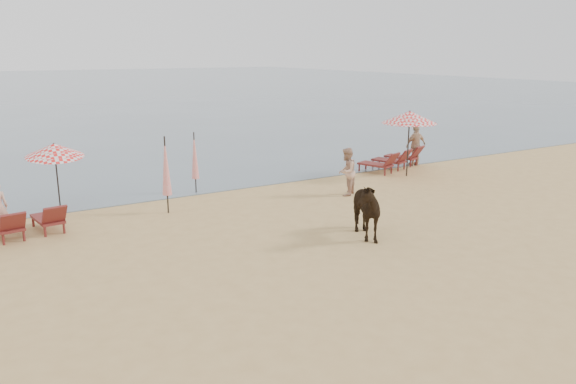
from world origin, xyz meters
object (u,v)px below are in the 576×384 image
at_px(umbrella_closed_right, 195,156).
at_px(beachgoer_right_a, 347,172).
at_px(beachgoer_right_b, 416,145).
at_px(cow, 361,208).
at_px(umbrella_open_right, 410,117).
at_px(lounger_cluster_left, 9,225).
at_px(lounger_cluster_right, 393,159).
at_px(umbrella_closed_left, 166,166).
at_px(umbrella_open_left_b, 54,150).

xyz_separation_m(umbrella_closed_right, beachgoer_right_a, (4.48, -3.01, -0.51)).
bearing_deg(beachgoer_right_b, cow, 40.43).
xyz_separation_m(umbrella_open_right, cow, (-6.45, -5.17, -1.59)).
bearing_deg(beachgoer_right_b, umbrella_open_right, 40.34).
xyz_separation_m(lounger_cluster_left, cow, (8.32, -4.72, 0.40)).
bearing_deg(cow, umbrella_closed_right, 124.25).
bearing_deg(umbrella_open_right, lounger_cluster_right, 49.24).
relative_size(lounger_cluster_right, umbrella_closed_left, 1.33).
distance_m(lounger_cluster_left, umbrella_open_left_b, 3.35).
height_order(lounger_cluster_left, beachgoer_right_b, beachgoer_right_b).
bearing_deg(cow, beachgoer_right_a, 75.98).
bearing_deg(lounger_cluster_right, beachgoer_right_b, -14.12).
bearing_deg(umbrella_open_left_b, cow, -48.46).
bearing_deg(lounger_cluster_left, cow, -37.13).
bearing_deg(beachgoer_right_a, lounger_cluster_left, -40.54).
distance_m(lounger_cluster_left, lounger_cluster_right, 15.30).
height_order(umbrella_open_right, umbrella_closed_left, umbrella_open_right).
height_order(umbrella_open_left_b, umbrella_closed_right, umbrella_open_left_b).
distance_m(cow, beachgoer_right_b, 10.59).
bearing_deg(cow, umbrella_open_left_b, 150.58).
distance_m(lounger_cluster_right, beachgoer_right_b, 1.47).
height_order(cow, beachgoer_right_b, beachgoer_right_b).
bearing_deg(umbrella_open_right, umbrella_closed_left, 158.23).
distance_m(lounger_cluster_right, umbrella_open_right, 2.41).
bearing_deg(lounger_cluster_right, umbrella_open_right, -127.35).
relative_size(umbrella_closed_left, umbrella_closed_right, 1.11).
bearing_deg(umbrella_open_right, beachgoer_right_a, 174.48).
height_order(lounger_cluster_right, umbrella_open_left_b, umbrella_open_left_b).
relative_size(umbrella_open_left_b, umbrella_open_right, 0.84).
distance_m(umbrella_open_left_b, beachgoer_right_b, 14.95).
bearing_deg(beachgoer_right_b, umbrella_closed_left, 9.45).
height_order(lounger_cluster_right, umbrella_closed_right, umbrella_closed_right).
relative_size(lounger_cluster_right, beachgoer_right_b, 1.79).
bearing_deg(umbrella_open_right, lounger_cluster_left, 158.96).
height_order(umbrella_open_left_b, umbrella_closed_left, umbrella_closed_left).
height_order(lounger_cluster_left, umbrella_closed_left, umbrella_closed_left).
distance_m(lounger_cluster_left, beachgoer_right_a, 10.79).
bearing_deg(umbrella_closed_right, beachgoer_right_b, -1.74).
distance_m(lounger_cluster_right, cow, 9.47).
distance_m(umbrella_closed_right, cow, 7.25).
height_order(umbrella_open_right, beachgoer_right_b, umbrella_open_right).
relative_size(umbrella_open_left_b, beachgoer_right_b, 1.24).
relative_size(umbrella_closed_right, beachgoer_right_a, 1.30).
height_order(lounger_cluster_left, umbrella_open_left_b, umbrella_open_left_b).
relative_size(umbrella_closed_left, beachgoer_right_b, 1.34).
relative_size(lounger_cluster_left, beachgoer_right_b, 1.60).
xyz_separation_m(lounger_cluster_left, umbrella_closed_right, (6.28, 2.21, 0.94)).
height_order(lounger_cluster_left, beachgoer_right_a, beachgoer_right_a).
bearing_deg(umbrella_closed_left, lounger_cluster_right, 8.03).
bearing_deg(lounger_cluster_left, umbrella_closed_left, -4.18).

